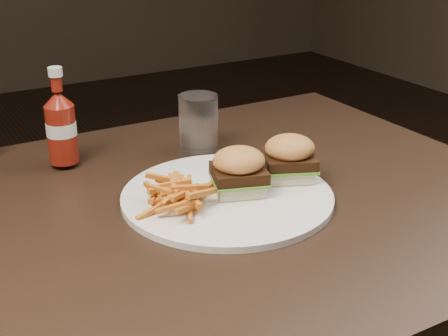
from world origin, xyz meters
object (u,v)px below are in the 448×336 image
dining_table (160,224)px  tumbler (199,125)px  plate (227,197)px  ketchup_bottle (62,134)px

dining_table → tumbler: (0.16, 0.18, 0.08)m
plate → ketchup_bottle: 0.32m
dining_table → ketchup_bottle: (-0.07, 0.25, 0.08)m
plate → tumbler: 0.21m
ketchup_bottle → tumbler: 0.24m
dining_table → tumbler: size_ratio=10.64×
plate → ketchup_bottle: bearing=124.7°
ketchup_bottle → dining_table: bearing=-74.5°
tumbler → dining_table: bearing=-131.9°
dining_table → plate: bearing=-6.2°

